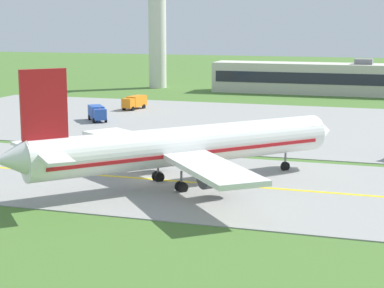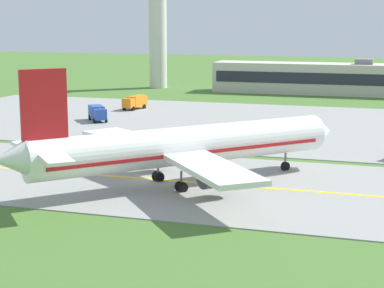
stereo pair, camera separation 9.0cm
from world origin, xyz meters
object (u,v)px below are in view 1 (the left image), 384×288
object	(u,v)px
airplane_lead	(182,147)
service_truck_fuel	(134,102)
service_truck_catering	(97,113)
control_tower	(157,18)

from	to	relation	value
airplane_lead	service_truck_fuel	size ratio (longest dim) A/B	5.12
service_truck_catering	control_tower	distance (m)	60.51
airplane_lead	service_truck_fuel	bearing A→B (deg)	117.29
airplane_lead	service_truck_catering	bearing A→B (deg)	126.40
service_truck_fuel	service_truck_catering	xyz separation A→B (m)	(-0.12, -16.13, 0.00)
airplane_lead	service_truck_catering	distance (m)	47.45
service_truck_fuel	control_tower	size ratio (longest dim) A/B	0.21
airplane_lead	service_truck_catering	world-z (taller)	airplane_lead
control_tower	service_truck_fuel	bearing A→B (deg)	-75.36
service_truck_fuel	control_tower	xyz separation A→B (m)	(-10.78, 41.28, 15.89)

